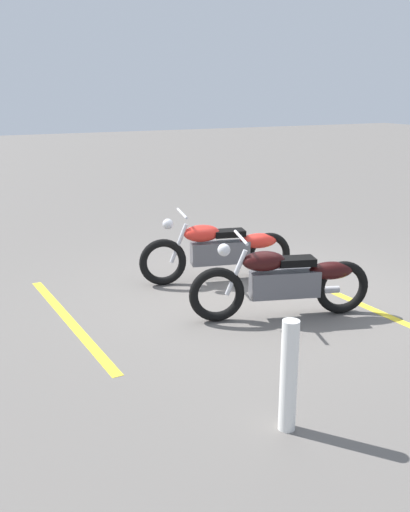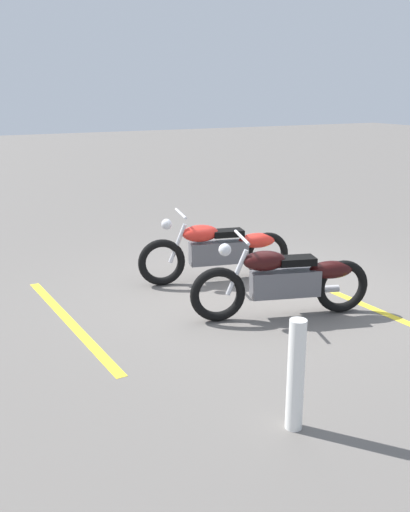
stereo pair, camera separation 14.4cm
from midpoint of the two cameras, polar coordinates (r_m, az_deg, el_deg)
name	(u,v)px [view 1 (the left image)]	position (r m, az deg, el deg)	size (l,w,h in m)	color
ground_plane	(262,294)	(7.83, 6.21, -3.79)	(60.00, 60.00, 0.00)	#66605B
motorcycle_bright_foreground	(221,250)	(8.21, 2.06, 0.63)	(2.20, 0.73, 1.04)	black
motorcycle_dark_foreground	(285,281)	(6.97, 8.58, -2.43)	(2.17, 0.82, 1.04)	black
bollard_post	(289,376)	(4.73, 9.19, -11.69)	(0.14, 0.14, 0.95)	white
parking_stripe_near	(336,293)	(8.03, 13.35, -3.61)	(3.20, 0.12, 0.01)	yellow
parking_stripe_mid	(69,321)	(7.10, -12.75, -6.27)	(3.20, 0.12, 0.01)	yellow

